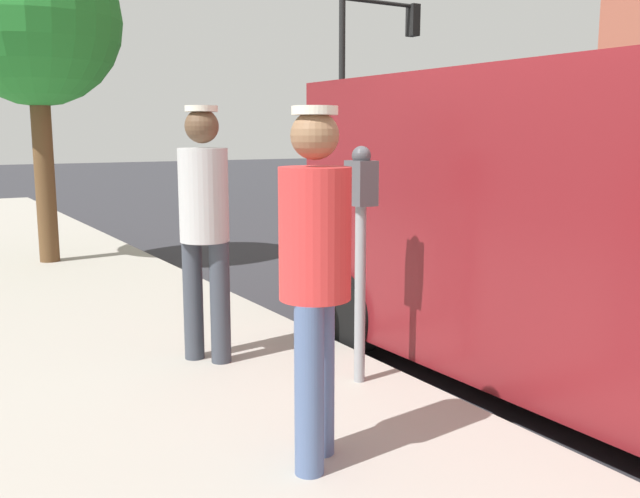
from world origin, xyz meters
TOP-DOWN VIEW (x-y plane):
  - ground_plane at (0.00, 0.00)m, footprint 80.00×80.00m
  - parking_meter_near at (1.35, -0.74)m, footprint 0.14×0.18m
  - pedestrian_in_gray at (2.03, -1.66)m, footprint 0.34×0.34m
  - pedestrian_in_red at (2.18, 0.08)m, footprint 0.34×0.34m
  - traffic_light_corner at (-6.70, -12.04)m, footprint 2.48×0.42m
  - street_tree at (2.24, -6.34)m, footprint 2.04×2.04m

SIDE VIEW (x-z plane):
  - ground_plane at x=0.00m, z-range 0.00..0.00m
  - pedestrian_in_red at x=2.18m, z-range 0.28..2.00m
  - pedestrian_in_gray at x=2.03m, z-range 0.29..2.07m
  - parking_meter_near at x=1.35m, z-range 0.42..1.94m
  - street_tree at x=2.24m, z-range 1.08..5.04m
  - traffic_light_corner at x=-6.70m, z-range 0.92..6.12m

